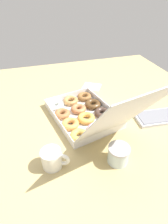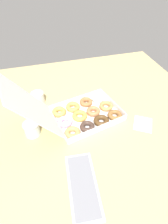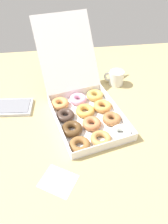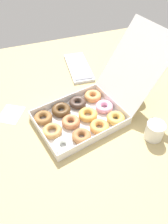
{
  "view_description": "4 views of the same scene",
  "coord_description": "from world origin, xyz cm",
  "px_view_note": "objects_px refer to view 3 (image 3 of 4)",
  "views": [
    {
      "loc": [
        28.97,
        86.01,
        68.88
      ],
      "look_at": [
        4.92,
        3.94,
        4.5
      ],
      "focal_mm": 28.0,
      "sensor_mm": 36.0,
      "label": 1
    },
    {
      "loc": [
        -79.81,
        27.35,
        88.63
      ],
      "look_at": [
        4.71,
        4.04,
        4.89
      ],
      "focal_mm": 28.0,
      "sensor_mm": 36.0,
      "label": 2
    },
    {
      "loc": [
        -8.59,
        -83.42,
        82.11
      ],
      "look_at": [
        3.45,
        4.05,
        4.03
      ],
      "focal_mm": 35.0,
      "sensor_mm": 36.0,
      "label": 3
    },
    {
      "loc": [
        82.83,
        -23.34,
        88.94
      ],
      "look_at": [
        4.62,
        4.84,
        5.01
      ],
      "focal_mm": 35.0,
      "sensor_mm": 36.0,
      "label": 4
    }
  ],
  "objects_px": {
    "keyboard": "(1,107)",
    "coffee_mug": "(116,78)",
    "donut_box": "(86,110)",
    "glass_jar": "(70,76)"
  },
  "relations": [
    {
      "from": "coffee_mug",
      "to": "glass_jar",
      "type": "bearing_deg",
      "value": 168.42
    },
    {
      "from": "donut_box",
      "to": "glass_jar",
      "type": "bearing_deg",
      "value": 99.26
    },
    {
      "from": "keyboard",
      "to": "coffee_mug",
      "type": "height_order",
      "value": "coffee_mug"
    },
    {
      "from": "coffee_mug",
      "to": "glass_jar",
      "type": "height_order",
      "value": "coffee_mug"
    },
    {
      "from": "donut_box",
      "to": "keyboard",
      "type": "bearing_deg",
      "value": 165.61
    },
    {
      "from": "coffee_mug",
      "to": "donut_box",
      "type": "bearing_deg",
      "value": -130.37
    },
    {
      "from": "donut_box",
      "to": "keyboard",
      "type": "height_order",
      "value": "donut_box"
    },
    {
      "from": "keyboard",
      "to": "coffee_mug",
      "type": "relative_size",
      "value": 2.89
    },
    {
      "from": "donut_box",
      "to": "keyboard",
      "type": "xyz_separation_m",
      "value": [
        -0.47,
        0.12,
        -0.03
      ]
    },
    {
      "from": "keyboard",
      "to": "coffee_mug",
      "type": "distance_m",
      "value": 0.73
    }
  ]
}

